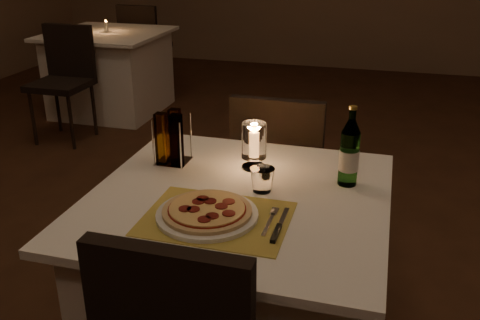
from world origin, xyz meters
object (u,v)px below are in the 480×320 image
(tumbler, at_px, (262,180))
(chair_far, at_px, (280,165))
(pizza, at_px, (207,210))
(hurricane_candle, at_px, (254,142))
(plate, at_px, (207,215))
(water_bottle, at_px, (349,154))
(neighbor_table_left, at_px, (111,72))
(main_table, at_px, (239,284))

(tumbler, bearing_deg, chair_far, 96.08)
(pizza, distance_m, hurricane_candle, 0.42)
(plate, bearing_deg, tumbler, 62.27)
(water_bottle, bearing_deg, chair_far, 123.25)
(chair_far, relative_size, pizza, 3.21)
(plate, relative_size, neighbor_table_left, 0.32)
(pizza, distance_m, tumbler, 0.26)
(main_table, distance_m, hurricane_candle, 0.52)
(main_table, distance_m, pizza, 0.44)
(plate, height_order, neighbor_table_left, plate)
(tumbler, relative_size, hurricane_candle, 0.47)
(plate, relative_size, tumbler, 3.79)
(hurricane_candle, bearing_deg, pizza, -96.08)
(hurricane_candle, bearing_deg, neighbor_table_left, 128.22)
(pizza, relative_size, hurricane_candle, 1.57)
(plate, bearing_deg, hurricane_candle, 83.89)
(main_table, xyz_separation_m, hurricane_candle, (-0.01, 0.23, 0.47))
(plate, relative_size, water_bottle, 1.11)
(main_table, bearing_deg, hurricane_candle, 91.43)
(tumbler, distance_m, hurricane_candle, 0.21)
(main_table, bearing_deg, pizza, -105.45)
(chair_far, height_order, neighbor_table_left, chair_far)
(chair_far, distance_m, pizza, 0.92)
(chair_far, xyz_separation_m, neighbor_table_left, (-2.03, 2.09, -0.18))
(pizza, bearing_deg, plate, 157.63)
(chair_far, relative_size, plate, 2.81)
(chair_far, relative_size, tumbler, 10.66)
(plate, distance_m, tumbler, 0.26)
(plate, height_order, hurricane_candle, hurricane_candle)
(main_table, height_order, neighbor_table_left, same)
(main_table, xyz_separation_m, water_bottle, (0.35, 0.19, 0.48))
(main_table, bearing_deg, chair_far, 90.00)
(chair_far, xyz_separation_m, hurricane_candle, (-0.01, -0.48, 0.30))
(plate, xyz_separation_m, neighbor_table_left, (-1.98, 2.98, -0.38))
(chair_far, height_order, tumbler, chair_far)
(tumbler, bearing_deg, pizza, -117.68)
(plate, relative_size, pizza, 1.14)
(main_table, bearing_deg, neighbor_table_left, 125.91)
(neighbor_table_left, bearing_deg, plate, -56.43)
(chair_far, distance_m, plate, 0.92)
(hurricane_candle, bearing_deg, water_bottle, -7.59)
(main_table, distance_m, plate, 0.42)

